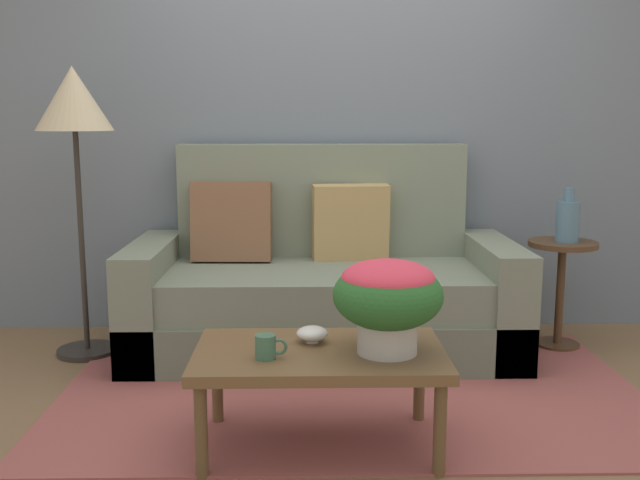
% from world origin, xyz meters
% --- Properties ---
extents(ground_plane, '(14.00, 14.00, 0.00)m').
position_xyz_m(ground_plane, '(0.00, 0.00, 0.00)').
color(ground_plane, brown).
extents(wall_back, '(6.40, 0.12, 2.93)m').
position_xyz_m(wall_back, '(0.00, 1.35, 1.46)').
color(wall_back, slate).
rests_on(wall_back, ground).
extents(area_rug, '(2.73, 1.67, 0.01)m').
position_xyz_m(area_rug, '(0.00, 0.20, 0.01)').
color(area_rug, '#994C47').
rests_on(area_rug, ground).
extents(couch, '(2.10, 0.94, 1.14)m').
position_xyz_m(couch, '(-0.13, 0.86, 0.34)').
color(couch, '#626B59').
rests_on(couch, ground).
extents(coffee_table, '(0.97, 0.58, 0.40)m').
position_xyz_m(coffee_table, '(-0.16, -0.39, 0.36)').
color(coffee_table, brown).
rests_on(coffee_table, ground).
extents(side_table, '(0.38, 0.38, 0.61)m').
position_xyz_m(side_table, '(1.22, 0.84, 0.42)').
color(side_table, '#4C331E').
rests_on(side_table, ground).
extents(floor_lamp, '(0.40, 0.40, 1.55)m').
position_xyz_m(floor_lamp, '(-1.42, 0.78, 1.30)').
color(floor_lamp, '#2D2823').
rests_on(floor_lamp, ground).
extents(potted_plant, '(0.42, 0.42, 0.36)m').
position_xyz_m(potted_plant, '(0.10, -0.43, 0.63)').
color(potted_plant, '#B7B2A8').
rests_on(potted_plant, coffee_table).
extents(coffee_mug, '(0.12, 0.08, 0.09)m').
position_xyz_m(coffee_mug, '(-0.36, -0.49, 0.45)').
color(coffee_mug, '#3D664C').
rests_on(coffee_mug, coffee_table).
extents(snack_bowl, '(0.13, 0.13, 0.07)m').
position_xyz_m(snack_bowl, '(-0.19, -0.30, 0.44)').
color(snack_bowl, silver).
rests_on(snack_bowl, coffee_table).
extents(table_vase, '(0.13, 0.13, 0.30)m').
position_xyz_m(table_vase, '(1.23, 0.83, 0.73)').
color(table_vase, slate).
rests_on(table_vase, side_table).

